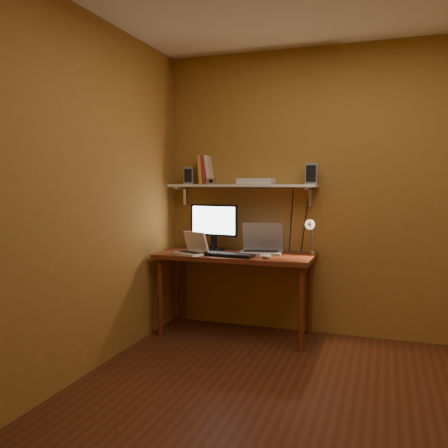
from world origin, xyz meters
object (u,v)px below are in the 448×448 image
at_px(desk, 235,263).
at_px(speaker_right, 311,174).
at_px(monitor, 214,225).
at_px(router, 256,181).
at_px(keyboard, 229,255).
at_px(speaker_left, 189,176).
at_px(wall_shelf, 242,186).
at_px(desk_lamp, 311,232).
at_px(netbook, 193,248).
at_px(laptop, 262,245).
at_px(shelf_camera, 211,181).
at_px(mouse, 266,256).

distance_m(desk, speaker_right, 1.04).
height_order(monitor, router, router).
xyz_separation_m(keyboard, speaker_left, (-0.52, 0.35, 0.69)).
xyz_separation_m(monitor, speaker_left, (-0.27, 0.05, 0.46)).
relative_size(wall_shelf, router, 4.27).
xyz_separation_m(monitor, speaker_right, (0.90, 0.04, 0.47)).
relative_size(desk, speaker_left, 8.60).
height_order(desk, desk_lamp, desk_lamp).
bearing_deg(speaker_right, monitor, 174.31).
xyz_separation_m(netbook, speaker_right, (0.99, 0.34, 0.66)).
relative_size(desk_lamp, speaker_right, 2.01).
height_order(desk, router, router).
relative_size(desk, laptop, 3.57).
relative_size(laptop, router, 1.20).
bearing_deg(speaker_right, router, 169.37).
height_order(speaker_left, router, speaker_left).
xyz_separation_m(desk, netbook, (-0.35, -0.15, 0.14)).
bearing_deg(monitor, router, 15.68).
height_order(monitor, desk_lamp, monitor).
height_order(keyboard, shelf_camera, shelf_camera).
xyz_separation_m(wall_shelf, netbook, (-0.35, -0.35, -0.55)).
bearing_deg(netbook, desk, 49.20).
bearing_deg(mouse, desk_lamp, 57.63).
xyz_separation_m(wall_shelf, monitor, (-0.26, -0.05, -0.36)).
height_order(desk, speaker_right, speaker_right).
relative_size(netbook, keyboard, 0.73).
bearing_deg(speaker_right, wall_shelf, 170.63).
relative_size(desk_lamp, shelf_camera, 3.90).
distance_m(speaker_left, router, 0.67).
height_order(wall_shelf, keyboard, wall_shelf).
bearing_deg(desk, netbook, -156.41).
relative_size(keyboard, speaker_right, 2.42).
bearing_deg(desk_lamp, monitor, 179.09).
height_order(monitor, speaker_right, speaker_right).
bearing_deg(monitor, laptop, 5.41).
distance_m(monitor, desk_lamp, 0.92).
distance_m(wall_shelf, speaker_left, 0.54).
xyz_separation_m(mouse, speaker_left, (-0.85, 0.35, 0.69)).
bearing_deg(shelf_camera, mouse, -25.98).
distance_m(wall_shelf, shelf_camera, 0.29).
xyz_separation_m(laptop, speaker_right, (0.43, 0.05, 0.65)).
relative_size(wall_shelf, keyboard, 3.10).
bearing_deg(laptop, wall_shelf, 157.88).
bearing_deg(laptop, desk, -153.98).
bearing_deg(speaker_left, monitor, -18.68).
distance_m(monitor, netbook, 0.36).
height_order(mouse, shelf_camera, shelf_camera).
xyz_separation_m(speaker_right, router, (-0.50, 0.02, -0.07)).
bearing_deg(speaker_left, speaker_right, -8.99).
relative_size(laptop, mouse, 3.73).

